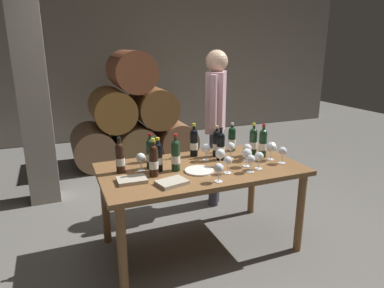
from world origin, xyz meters
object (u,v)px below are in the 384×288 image
(wine_bottle_3, at_px, (263,143))
(wine_glass_9, at_px, (231,147))
(dining_table, at_px, (201,177))
(wine_glass_1, at_px, (220,154))
(wine_glass_6, at_px, (219,169))
(wine_bottle_9, at_px, (152,148))
(wine_glass_11, at_px, (251,160))
(wine_bottle_5, at_px, (232,139))
(wine_glass_3, at_px, (228,161))
(wine_glass_4, at_px, (282,152))
(wine_bottle_7, at_px, (221,146))
(wine_bottle_11, at_px, (154,160))
(wine_glass_0, at_px, (259,157))
(wine_bottle_0, at_px, (158,156))
(wine_glass_5, at_px, (247,149))
(wine_bottle_2, at_px, (194,142))
(wine_bottle_6, at_px, (120,157))
(sommelier_presenting, at_px, (216,114))
(wine_glass_2, at_px, (141,158))
(wine_bottle_1, at_px, (151,153))
(wine_glass_10, at_px, (271,147))
(wine_bottle_10, at_px, (253,141))
(wine_glass_7, at_px, (206,149))
(serving_plate, at_px, (199,171))
(wine_bottle_4, at_px, (217,143))
(leather_ledger, at_px, (132,180))
(wine_bottle_8, at_px, (176,155))
(tasting_notebook, at_px, (172,182))
(wine_glass_8, at_px, (247,154))

(wine_bottle_3, distance_m, wine_glass_9, 0.31)
(dining_table, xyz_separation_m, wine_bottle_3, (0.64, 0.04, 0.23))
(wine_bottle_3, relative_size, wine_glass_1, 1.97)
(dining_table, xyz_separation_m, wine_glass_6, (-0.01, -0.35, 0.20))
(wine_bottle_9, height_order, wine_glass_1, wine_bottle_9)
(wine_bottle_3, height_order, wine_glass_11, wine_bottle_3)
(wine_bottle_5, relative_size, wine_glass_3, 1.94)
(wine_glass_1, distance_m, wine_glass_4, 0.56)
(wine_bottle_7, bearing_deg, dining_table, -155.09)
(wine_bottle_11, height_order, wine_glass_0, wine_bottle_11)
(wine_bottle_0, xyz_separation_m, wine_bottle_5, (0.83, 0.27, -0.00))
(wine_glass_5, bearing_deg, wine_glass_11, -115.15)
(wine_bottle_2, relative_size, wine_glass_9, 2.04)
(wine_bottle_0, relative_size, wine_glass_9, 1.86)
(wine_bottle_2, relative_size, wine_bottle_7, 1.04)
(wine_bottle_6, distance_m, sommelier_presenting, 1.32)
(wine_glass_6, bearing_deg, wine_glass_2, 136.67)
(wine_glass_0, bearing_deg, wine_bottle_1, 156.33)
(wine_bottle_1, height_order, sommelier_presenting, sommelier_presenting)
(wine_bottle_3, height_order, wine_glass_6, wine_bottle_3)
(wine_bottle_7, bearing_deg, wine_glass_10, -22.63)
(dining_table, distance_m, wine_bottle_10, 0.64)
(wine_bottle_6, bearing_deg, wine_glass_0, -17.99)
(wine_bottle_0, relative_size, wine_glass_6, 1.91)
(wine_glass_6, distance_m, wine_glass_7, 0.51)
(dining_table, xyz_separation_m, serving_plate, (-0.06, -0.09, 0.10))
(wine_bottle_4, xyz_separation_m, leather_ledger, (-0.87, -0.32, -0.11))
(wine_bottle_7, bearing_deg, wine_bottle_5, 42.49)
(wine_bottle_8, xyz_separation_m, tasting_notebook, (-0.12, -0.26, -0.12))
(wine_glass_7, bearing_deg, wine_glass_0, -49.35)
(wine_bottle_0, relative_size, wine_glass_10, 1.72)
(wine_glass_9, distance_m, leather_ledger, 0.99)
(wine_glass_2, height_order, wine_glass_4, wine_glass_2)
(sommelier_presenting, bearing_deg, wine_glass_11, -99.73)
(wine_glass_2, bearing_deg, wine_glass_4, -13.47)
(wine_bottle_0, distance_m, wine_glass_10, 1.03)
(wine_glass_8, bearing_deg, serving_plate, 174.51)
(wine_glass_10, distance_m, serving_plate, 0.73)
(wine_bottle_1, bearing_deg, wine_glass_2, -161.50)
(wine_bottle_2, relative_size, wine_glass_2, 2.04)
(dining_table, relative_size, wine_bottle_2, 5.45)
(wine_bottle_2, relative_size, wine_glass_1, 1.96)
(wine_bottle_3, height_order, wine_glass_9, wine_bottle_3)
(wine_glass_6, bearing_deg, wine_bottle_4, 65.28)
(wine_glass_1, bearing_deg, wine_bottle_8, 172.67)
(dining_table, bearing_deg, wine_bottle_3, 3.77)
(wine_glass_4, bearing_deg, wine_bottle_3, 104.03)
(wine_glass_8, height_order, sommelier_presenting, sommelier_presenting)
(dining_table, distance_m, wine_glass_6, 0.40)
(wine_bottle_5, bearing_deg, wine_bottle_4, -154.88)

